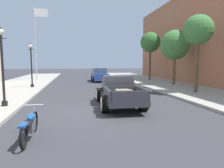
# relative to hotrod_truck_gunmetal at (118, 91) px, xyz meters

# --- Properties ---
(ground_plane) EXTENTS (140.00, 140.00, 0.00)m
(ground_plane) POSITION_rel_hotrod_truck_gunmetal_xyz_m (-0.43, -1.19, -0.75)
(ground_plane) COLOR #333338
(hotrod_truck_gunmetal) EXTENTS (2.30, 4.99, 1.58)m
(hotrod_truck_gunmetal) POSITION_rel_hotrod_truck_gunmetal_xyz_m (0.00, 0.00, 0.00)
(hotrod_truck_gunmetal) COLOR #333338
(hotrod_truck_gunmetal) RESTS_ON ground
(motorcycle_parked) EXTENTS (0.62, 2.12, 0.93)m
(motorcycle_parked) POSITION_rel_hotrod_truck_gunmetal_xyz_m (-3.66, -4.25, -0.31)
(motorcycle_parked) COLOR black
(motorcycle_parked) RESTS_ON ground
(car_background_blue) EXTENTS (1.88, 4.31, 1.65)m
(car_background_blue) POSITION_rel_hotrod_truck_gunmetal_xyz_m (0.80, 13.78, 0.01)
(car_background_blue) COLOR #284293
(car_background_blue) RESTS_ON ground
(street_lamp_near) EXTENTS (0.50, 0.32, 3.85)m
(street_lamp_near) POSITION_rel_hotrod_truck_gunmetal_xyz_m (-5.73, 0.10, 1.63)
(street_lamp_near) COLOR black
(street_lamp_near) RESTS_ON sidewalk_left
(street_lamp_far) EXTENTS (0.50, 0.32, 3.85)m
(street_lamp_far) POSITION_rel_hotrod_truck_gunmetal_xyz_m (-5.97, 8.00, 1.63)
(street_lamp_far) COLOR black
(street_lamp_far) RESTS_ON sidewalk_left
(flagpole) EXTENTS (1.74, 0.16, 9.16)m
(flagpole) POSITION_rel_hotrod_truck_gunmetal_xyz_m (-6.78, 16.14, 5.02)
(flagpole) COLOR #B2B2B7
(flagpole) RESTS_ON sidewalk_left
(street_tree_nearest) EXTENTS (2.08, 2.08, 5.49)m
(street_tree_nearest) POSITION_rel_hotrod_truck_gunmetal_xyz_m (6.33, 2.39, 3.77)
(street_tree_nearest) COLOR brown
(street_tree_nearest) RESTS_ON sidewalk_right
(street_tree_second) EXTENTS (2.85, 2.85, 5.29)m
(street_tree_second) POSITION_rel_hotrod_truck_gunmetal_xyz_m (7.38, 7.51, 3.24)
(street_tree_second) COLOR brown
(street_tree_second) RESTS_ON sidewalk_right
(street_tree_third) EXTENTS (2.43, 2.43, 5.86)m
(street_tree_third) POSITION_rel_hotrod_truck_gunmetal_xyz_m (6.98, 12.79, 3.99)
(street_tree_third) COLOR brown
(street_tree_third) RESTS_ON sidewalk_right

